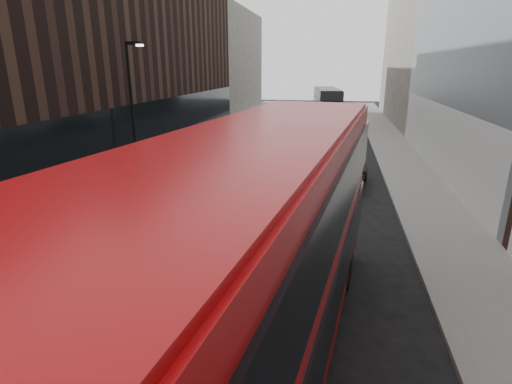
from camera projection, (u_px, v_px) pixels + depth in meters
The scene contains 11 objects.
sidewalk_right at pixel (396, 153), 27.61m from camera, with size 3.00×80.00×0.15m, color slate.
sidewalk_left at pixel (185, 145), 30.55m from camera, with size 2.00×80.00×0.15m, color slate.
building_victorian at pixel (421, 28), 41.74m from camera, with size 6.50×24.00×21.00m.
building_left_mid at pixel (163, 52), 33.80m from camera, with size 5.00×24.00×14.00m, color black.
building_left_far at pixel (230, 61), 54.51m from camera, with size 5.00×20.00×13.00m, color #625D56.
street_lamp at pixel (132, 97), 22.81m from camera, with size 1.06×0.22×7.00m.
red_bus at pixel (260, 251), 7.14m from camera, with size 4.26×12.22×4.85m.
grey_bus at pixel (327, 103), 45.92m from camera, with size 3.78×10.78×3.42m.
car_a at pixel (348, 172), 20.06m from camera, with size 1.74×4.31×1.47m, color black.
car_b at pixel (337, 151), 25.24m from camera, with size 1.49×4.26×1.40m, color gray.
car_c at pixel (331, 133), 32.26m from camera, with size 1.94×4.76×1.38m, color black.
Camera 1 is at (3.38, -3.52, 5.85)m, focal length 28.00 mm.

